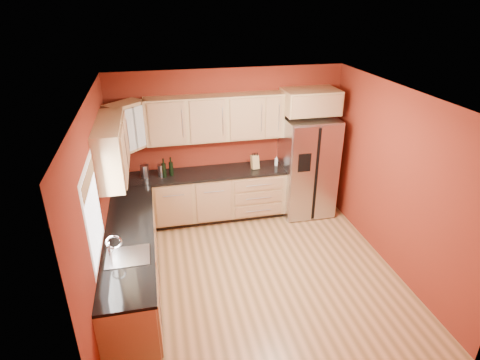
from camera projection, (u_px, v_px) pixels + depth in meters
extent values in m
plane|color=olive|center=(256.00, 273.00, 5.84)|extent=(4.00, 4.00, 0.00)
plane|color=silver|center=(260.00, 96.00, 4.73)|extent=(4.00, 4.00, 0.00)
cube|color=maroon|center=(229.00, 143.00, 7.05)|extent=(4.00, 0.04, 2.60)
cube|color=maroon|center=(316.00, 296.00, 3.51)|extent=(4.00, 0.04, 2.60)
cube|color=maroon|center=(99.00, 210.00, 4.89)|extent=(0.04, 4.00, 2.60)
cube|color=maroon|center=(394.00, 180.00, 5.67)|extent=(0.04, 4.00, 2.60)
cube|color=#A4854F|center=(202.00, 197.00, 7.04)|extent=(2.90, 0.60, 0.88)
cube|color=#A4854F|center=(133.00, 264.00, 5.32)|extent=(0.60, 2.80, 0.88)
cube|color=black|center=(201.00, 174.00, 6.84)|extent=(2.90, 0.62, 0.04)
cube|color=black|center=(129.00, 235.00, 5.12)|extent=(0.62, 2.80, 0.04)
cube|color=#A4854F|center=(215.00, 118.00, 6.63)|extent=(2.30, 0.33, 0.75)
cube|color=#A4854F|center=(111.00, 149.00, 5.34)|extent=(0.33, 1.35, 0.75)
cube|color=#A4854F|center=(127.00, 127.00, 6.21)|extent=(0.67, 0.67, 0.75)
cube|color=#A4854F|center=(310.00, 101.00, 6.73)|extent=(0.92, 0.60, 0.40)
cube|color=#A8A7AC|center=(307.00, 166.00, 7.15)|extent=(0.90, 0.75, 1.78)
cube|color=white|center=(93.00, 212.00, 4.35)|extent=(0.03, 0.90, 1.00)
cylinder|color=#A8A7AC|center=(145.00, 171.00, 6.62)|extent=(0.17, 0.17, 0.22)
cylinder|color=#A8A7AC|center=(162.00, 170.00, 6.67)|extent=(0.15, 0.15, 0.21)
cube|color=tan|center=(255.00, 162.00, 6.95)|extent=(0.14, 0.13, 0.24)
cylinder|color=white|center=(276.00, 161.00, 7.08)|extent=(0.07, 0.07, 0.17)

